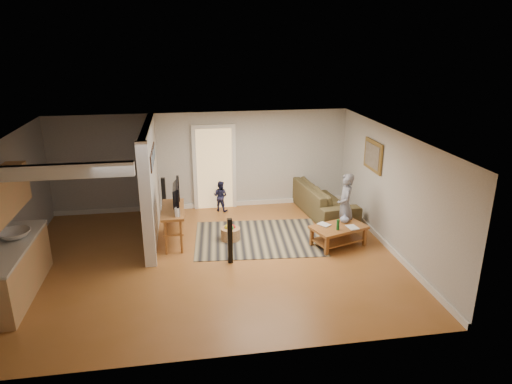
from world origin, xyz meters
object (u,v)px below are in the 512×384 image
tv_console (174,212)px  toddler (221,211)px  coffee_table (339,230)px  child (343,236)px  speaker_left (230,241)px  toy_basket (230,233)px  speaker_right (164,196)px  sofa (321,211)px

tv_console → toddler: bearing=57.1°
coffee_table → child: 0.61m
speaker_left → toddler: size_ratio=1.17×
toy_basket → toddler: (-0.06, 1.82, -0.16)m
coffee_table → child: bearing=58.0°
coffee_table → child: (0.27, 0.43, -0.35)m
speaker_right → toddler: bearing=7.3°
speaker_left → toddler: 2.91m
speaker_right → toddler: (1.41, 0.05, -0.48)m
coffee_table → toddler: bearing=133.4°
tv_console → child: bearing=-3.9°
sofa → speaker_left: speaker_left is taller
speaker_right → sofa: bearing=-0.8°
speaker_right → child: (4.00, -1.98, -0.48)m
sofa → child: 1.55m
child → tv_console: bearing=-82.2°
speaker_right → child: size_ratio=0.66×
coffee_table → speaker_right: bearing=147.2°
toy_basket → child: (2.53, -0.21, -0.16)m
coffee_table → toddler: 3.39m
toy_basket → tv_console: bearing=177.2°
sofa → speaker_right: 4.02m
tv_console → child: 3.81m
toy_basket → child: size_ratio=0.29×
sofa → toy_basket: toy_basket is taller
sofa → speaker_left: size_ratio=2.63×
toddler → child: bearing=173.2°
sofa → tv_console: (-3.70, -1.29, 0.72)m
sofa → tv_console: 3.99m
speaker_left → child: (2.65, 0.85, -0.47)m
speaker_left → speaker_right: size_ratio=0.97×
sofa → speaker_left: bearing=126.0°
speaker_right → toy_basket: speaker_right is taller
toddler → speaker_left: bearing=120.1°
speaker_left → toy_basket: (0.12, 1.06, -0.31)m
toddler → coffee_table: bearing=164.7°
sofa → child: size_ratio=1.69×
speaker_left → child: bearing=14.8°
toy_basket → toddler: toddler is taller
tv_console → speaker_left: (1.09, -1.11, -0.25)m
tv_console → toddler: size_ratio=1.58×
speaker_right → child: 4.49m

